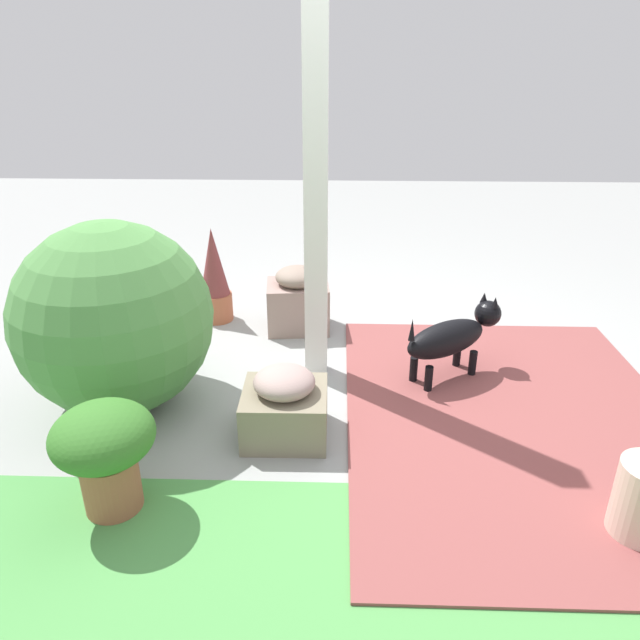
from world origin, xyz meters
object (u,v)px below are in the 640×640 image
Objects in this scene: stone_planter_nearest at (298,300)px; porch_pillar at (316,166)px; round_shrub at (114,319)px; terracotta_pot_spiky at (214,277)px; terracotta_pot_broad at (105,447)px; dog at (452,336)px; stone_planter_mid at (285,406)px.

porch_pillar is at bearing 103.84° from stone_planter_nearest.
round_shrub is 1.51× the size of terracotta_pot_spiky.
terracotta_pot_spiky is 2.00m from terracotta_pot_broad.
terracotta_pot_broad is 2.04m from dog.
stone_planter_nearest is at bearing -76.16° from porch_pillar.
terracotta_pot_broad is (0.69, 1.86, 0.10)m from stone_planter_nearest.
terracotta_pot_spiky is 1.78m from dog.
round_shrub is (0.91, 1.03, 0.31)m from stone_planter_nearest.
round_shrub reaches higher than terracotta_pot_spiky.
porch_pillar is 3.90× the size of dog.
terracotta_pot_broad is (0.07, 2.00, -0.02)m from terracotta_pot_spiky.
stone_planter_mid is at bearing 78.72° from porch_pillar.
terracotta_pot_broad is at bearing 35.69° from dog.
terracotta_pot_spiky is at bearing -66.25° from stone_planter_mid.
round_shrub is (1.06, 0.40, -0.74)m from porch_pillar.
terracotta_pot_spiky is 1.08× the size of dog.
porch_pillar is at bearing -3.41° from dog.
terracotta_pot_broad is at bearing 55.80° from porch_pillar.
terracotta_pot_broad is at bearing 69.77° from stone_planter_nearest.
terracotta_pot_broad reaches higher than stone_planter_mid.
stone_planter_mid is at bearing -141.55° from terracotta_pot_broad.
stone_planter_mid is 0.67× the size of dog.
porch_pillar is 3.62× the size of terracotta_pot_spiky.
stone_planter_nearest is 0.72× the size of dog.
stone_planter_nearest is 1.30m from stone_planter_mid.
porch_pillar is 1.43m from terracotta_pot_spiky.
stone_planter_mid is 1.58m from terracotta_pot_spiky.
terracotta_pot_spiky is at bearing -27.17° from dog.
round_shrub reaches higher than stone_planter_nearest.
terracotta_pot_spiky is 1.38× the size of terracotta_pot_broad.
terracotta_pot_spiky is (0.77, -0.76, -0.93)m from porch_pillar.
stone_planter_mid is 1.14m from dog.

